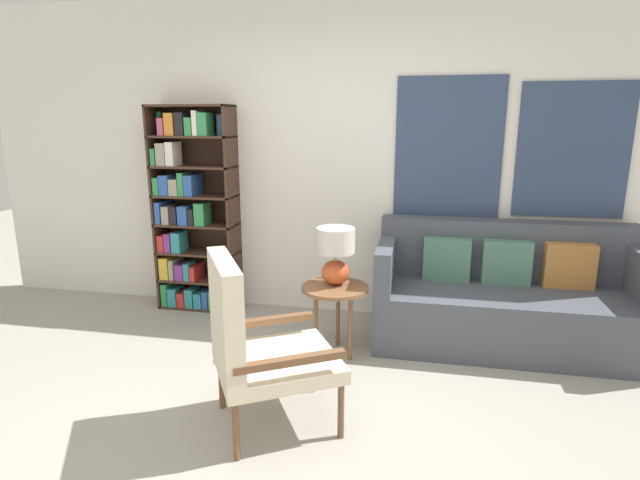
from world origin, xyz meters
The scene contains 7 objects.
ground_plane centered at (0.00, 0.00, 0.00)m, with size 14.00×14.00×0.00m, color #9E998E.
wall_back centered at (0.05, 2.03, 1.35)m, with size 6.40×0.08×2.70m.
bookshelf centered at (-1.21, 1.84, 0.89)m, with size 0.72×0.30×1.81m.
armchair centered at (-0.04, 0.16, 0.53)m, with size 0.85×0.83×0.99m.
couch centered at (1.48, 1.60, 0.35)m, with size 1.94×0.82×0.91m.
side_table centered at (0.24, 1.14, 0.46)m, with size 0.48×0.48×0.52m.
table_lamp centered at (0.23, 1.19, 0.77)m, with size 0.28×0.28×0.42m.
Camera 1 is at (0.81, -2.21, 1.68)m, focal length 28.00 mm.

